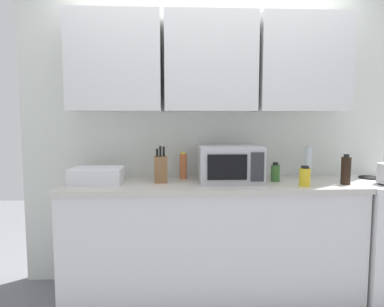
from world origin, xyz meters
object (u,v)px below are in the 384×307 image
object	(u,v)px
dish_rack	(98,175)
microwave	(230,164)
knife_block	(161,169)
bottle_clear_tall	(308,163)
bottle_green_oil	(275,173)
bottle_soy_dark	(346,170)
bottle_yellow_mustard	(305,177)
bottle_spice_jar	(183,166)

from	to	relation	value
dish_rack	microwave	bearing A→B (deg)	0.99
knife_block	bottle_clear_tall	size ratio (longest dim) A/B	1.02
dish_rack	bottle_clear_tall	world-z (taller)	bottle_clear_tall
bottle_green_oil	bottle_soy_dark	size ratio (longest dim) A/B	0.66
bottle_soy_dark	bottle_green_oil	bearing A→B (deg)	161.94
bottle_yellow_mustard	bottle_soy_dark	bearing A→B (deg)	9.74
bottle_yellow_mustard	bottle_spice_jar	distance (m)	0.95
bottle_spice_jar	bottle_clear_tall	bearing A→B (deg)	-1.72
microwave	bottle_clear_tall	distance (m)	0.68
bottle_spice_jar	bottle_soy_dark	distance (m)	1.24
knife_block	bottle_green_oil	xyz separation A→B (m)	(0.90, -0.00, -0.04)
bottle_clear_tall	knife_block	bearing A→B (deg)	-174.78
bottle_green_oil	bottle_spice_jar	xyz separation A→B (m)	(-0.72, 0.14, 0.04)
bottle_soy_dark	microwave	bearing A→B (deg)	170.01
dish_rack	bottle_clear_tall	distance (m)	1.69
microwave	bottle_yellow_mustard	xyz separation A→B (m)	(0.52, -0.21, -0.07)
dish_rack	bottle_yellow_mustard	world-z (taller)	bottle_yellow_mustard
bottle_yellow_mustard	bottle_soy_dark	xyz separation A→B (m)	(0.33, 0.06, 0.04)
dish_rack	bottle_spice_jar	size ratio (longest dim) A/B	1.72
microwave	dish_rack	world-z (taller)	microwave
knife_block	microwave	bearing A→B (deg)	-1.25
knife_block	bottle_soy_dark	xyz separation A→B (m)	(1.39, -0.16, 0.00)
dish_rack	bottle_green_oil	distance (m)	1.38
bottle_soy_dark	bottle_yellow_mustard	bearing A→B (deg)	-170.26
bottle_soy_dark	bottle_spice_jar	bearing A→B (deg)	165.94
microwave	bottle_clear_tall	bearing A→B (deg)	10.33
microwave	bottle_green_oil	world-z (taller)	microwave
dish_rack	knife_block	bearing A→B (deg)	3.52
dish_rack	bottle_soy_dark	distance (m)	1.87
microwave	bottle_yellow_mustard	world-z (taller)	microwave
dish_rack	bottle_spice_jar	world-z (taller)	bottle_spice_jar
bottle_spice_jar	bottle_yellow_mustard	bearing A→B (deg)	-22.35
dish_rack	bottle_green_oil	xyz separation A→B (m)	(1.38, 0.03, 0.01)
microwave	bottle_yellow_mustard	bearing A→B (deg)	-21.84
dish_rack	bottle_clear_tall	bearing A→B (deg)	4.74
microwave	bottle_yellow_mustard	size ratio (longest dim) A/B	3.22
knife_block	bottle_green_oil	size ratio (longest dim) A/B	1.88
bottle_yellow_mustard	bottle_green_oil	bearing A→B (deg)	125.37
bottle_soy_dark	bottle_clear_tall	bearing A→B (deg)	123.25
bottle_soy_dark	dish_rack	bearing A→B (deg)	175.95
bottle_green_oil	bottle_soy_dark	bearing A→B (deg)	-18.06
dish_rack	bottle_yellow_mustard	size ratio (longest dim) A/B	2.55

